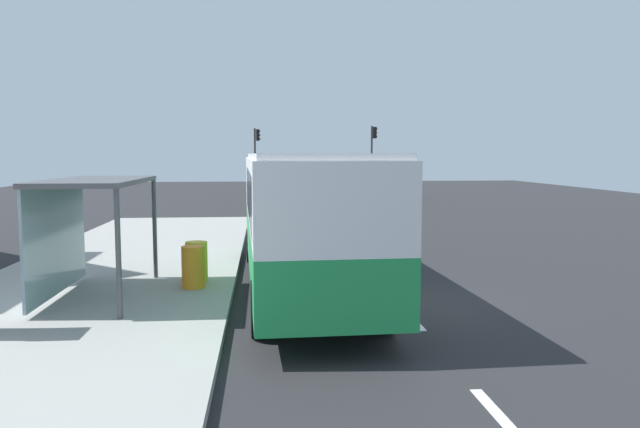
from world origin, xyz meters
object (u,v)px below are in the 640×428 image
(recycling_bin_yellow, at_px, (197,262))
(traffic_light_far_side, at_px, (256,152))
(sedan_near, at_px, (326,185))
(recycling_bin_orange, at_px, (193,267))
(sedan_far, at_px, (319,182))
(white_van, at_px, (343,185))
(bus, at_px, (301,212))
(traffic_light_near_side, at_px, (373,150))
(bus_shelter, at_px, (82,207))

(recycling_bin_yellow, distance_m, traffic_light_far_side, 31.46)
(sedan_near, bearing_deg, recycling_bin_orange, -100.91)
(sedan_far, relative_size, traffic_light_far_side, 0.88)
(sedan_far, height_order, recycling_bin_orange, sedan_far)
(white_van, bearing_deg, bus, -99.84)
(traffic_light_near_side, bearing_deg, bus_shelter, -110.49)
(white_van, xyz_separation_m, bus_shelter, (-8.61, -23.65, 0.75))
(bus_shelter, bearing_deg, sedan_far, 77.84)
(bus, bearing_deg, recycling_bin_yellow, 174.17)
(white_van, distance_m, bus_shelter, 25.18)
(white_van, relative_size, bus_shelter, 1.30)
(recycling_bin_orange, relative_size, traffic_light_far_side, 0.19)
(recycling_bin_orange, bearing_deg, traffic_light_far_side, 88.04)
(recycling_bin_yellow, height_order, traffic_light_far_side, traffic_light_far_side)
(sedan_far, height_order, traffic_light_far_side, traffic_light_far_side)
(sedan_near, xyz_separation_m, traffic_light_far_side, (-5.40, -1.72, 2.60))
(recycling_bin_orange, height_order, recycling_bin_yellow, same)
(bus, bearing_deg, sedan_near, 83.13)
(sedan_far, bearing_deg, recycling_bin_yellow, -99.44)
(sedan_near, height_order, sedan_far, same)
(bus, distance_m, bus_shelter, 4.83)
(bus, xyz_separation_m, traffic_light_near_side, (7.21, 30.77, 1.65))
(traffic_light_near_side, xyz_separation_m, bus_shelter, (-11.91, -31.88, -1.40))
(traffic_light_near_side, bearing_deg, recycling_bin_yellow, -107.63)
(white_van, relative_size, traffic_light_far_side, 1.02)
(bus_shelter, bearing_deg, sedan_near, 75.79)
(traffic_light_near_side, distance_m, bus_shelter, 34.06)
(white_van, height_order, recycling_bin_orange, white_van)
(bus, relative_size, white_van, 2.13)
(white_van, relative_size, recycling_bin_orange, 5.48)
(sedan_near, bearing_deg, sedan_far, 90.04)
(bus, xyz_separation_m, sedan_far, (4.01, 39.32, -1.05))
(bus_shelter, bearing_deg, traffic_light_far_side, 84.21)
(bus, distance_m, traffic_light_near_side, 31.65)
(bus_shelter, bearing_deg, bus, 13.22)
(sedan_near, height_order, traffic_light_near_side, traffic_light_near_side)
(white_van, xyz_separation_m, recycling_bin_orange, (-6.40, -22.99, -0.69))
(sedan_near, bearing_deg, traffic_light_near_side, -38.27)
(recycling_bin_yellow, bearing_deg, traffic_light_near_side, 72.37)
(traffic_light_near_side, bearing_deg, traffic_light_far_side, 174.68)
(sedan_near, distance_m, sedan_far, 6.03)
(recycling_bin_orange, xyz_separation_m, traffic_light_near_side, (9.70, 31.22, 2.84))
(sedan_far, height_order, recycling_bin_yellow, sedan_far)
(white_van, height_order, sedan_far, white_van)
(bus, relative_size, sedan_near, 2.51)
(recycling_bin_orange, bearing_deg, traffic_light_near_side, 72.75)
(white_van, distance_m, traffic_light_near_side, 9.12)
(bus, distance_m, recycling_bin_orange, 2.79)
(bus, bearing_deg, traffic_light_far_side, 92.52)
(bus, xyz_separation_m, traffic_light_far_side, (-1.39, 31.57, 1.55))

